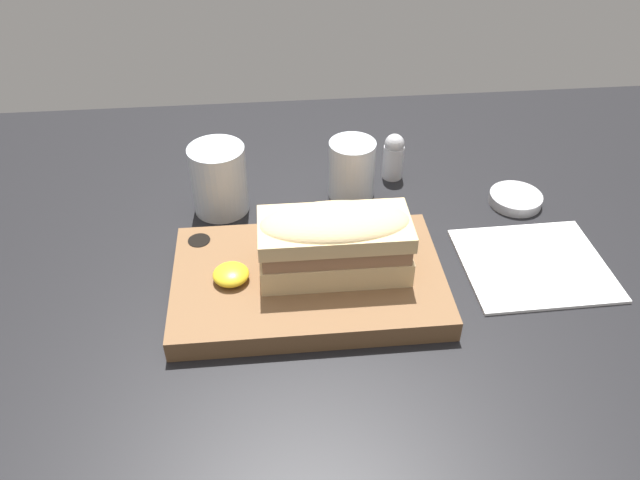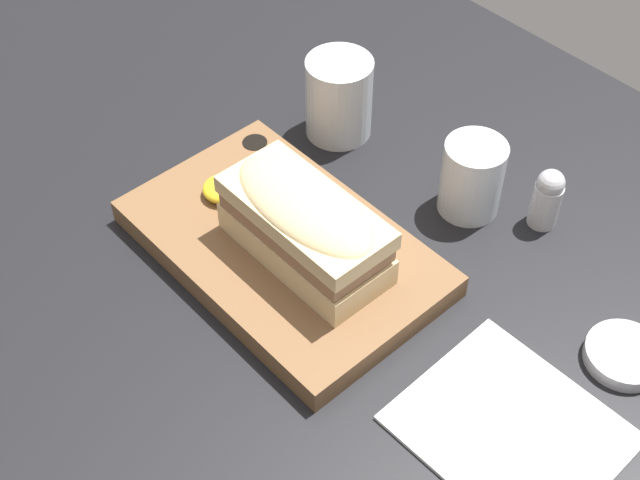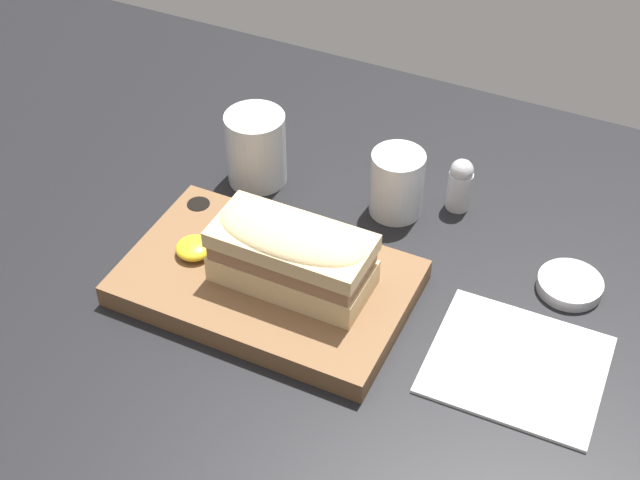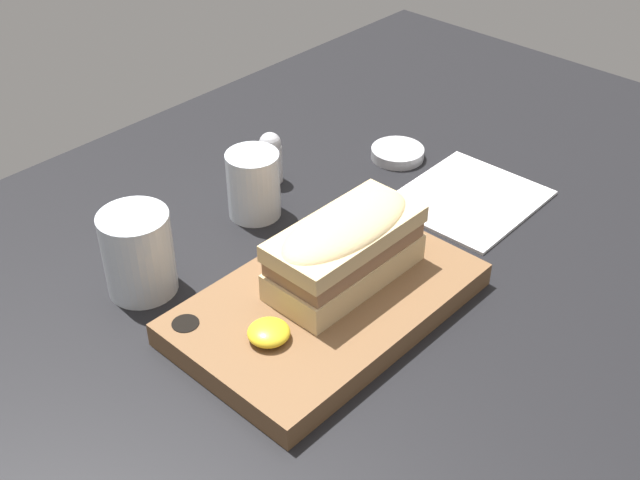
{
  "view_description": "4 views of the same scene",
  "coord_description": "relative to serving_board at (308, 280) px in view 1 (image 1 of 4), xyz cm",
  "views": [
    {
      "loc": [
        -1.4,
        -49.36,
        50.65
      ],
      "look_at": [
        3.57,
        2.98,
        8.21
      ],
      "focal_mm": 35.0,
      "sensor_mm": 36.0,
      "label": 1
    },
    {
      "loc": [
        46.63,
        -33.51,
        65.84
      ],
      "look_at": [
        7.83,
        1.6,
        9.2
      ],
      "focal_mm": 50.0,
      "sensor_mm": 36.0,
      "label": 2
    },
    {
      "loc": [
        35.64,
        -55.51,
        69.81
      ],
      "look_at": [
        6.86,
        5.14,
        8.64
      ],
      "focal_mm": 50.0,
      "sensor_mm": 36.0,
      "label": 3
    },
    {
      "loc": [
        -42.56,
        -38.73,
        55.25
      ],
      "look_at": [
        5.16,
        5.77,
        7.56
      ],
      "focal_mm": 45.0,
      "sensor_mm": 36.0,
      "label": 4
    }
  ],
  "objects": [
    {
      "name": "wine_glass",
      "position": [
        7.36,
        18.19,
        2.41
      ],
      "size": [
        6.17,
        6.17,
        7.99
      ],
      "color": "silver",
      "rests_on": "dining_table"
    },
    {
      "name": "sandwich",
      "position": [
        3.0,
        0.25,
        5.41
      ],
      "size": [
        16.32,
        7.68,
        7.7
      ],
      "rotation": [
        0.0,
        0.0,
        -0.01
      ],
      "color": "#DBBC84",
      "rests_on": "serving_board"
    },
    {
      "name": "napkin",
      "position": [
        26.88,
        1.37,
        -1.08
      ],
      "size": [
        17.02,
        15.05,
        0.4
      ],
      "rotation": [
        0.0,
        0.0,
        0.02
      ],
      "color": "white",
      "rests_on": "dining_table"
    },
    {
      "name": "dining_table",
      "position": [
        -2.08,
        -2.04,
        -2.28
      ],
      "size": [
        149.19,
        98.26,
        2.0
      ],
      "color": "black",
      "rests_on": "ground"
    },
    {
      "name": "serving_board",
      "position": [
        0.0,
        0.0,
        0.0
      ],
      "size": [
        29.94,
        18.7,
        2.63
      ],
      "color": "brown",
      "rests_on": "dining_table"
    },
    {
      "name": "mustard_dollop",
      "position": [
        -8.36,
        -0.53,
        2.07
      ],
      "size": [
        3.97,
        3.97,
        1.59
      ],
      "color": "gold",
      "rests_on": "serving_board"
    },
    {
      "name": "condiment_dish",
      "position": [
        28.97,
        14.0,
        -0.6
      ],
      "size": [
        6.91,
        6.91,
        1.37
      ],
      "color": "#B2B2B7",
      "rests_on": "dining_table"
    },
    {
      "name": "salt_shaker",
      "position": [
        13.75,
        21.99,
        2.11
      ],
      "size": [
        2.87,
        2.87,
        6.69
      ],
      "color": "silver",
      "rests_on": "dining_table"
    },
    {
      "name": "water_glass",
      "position": [
        -10.05,
        16.56,
        2.68
      ],
      "size": [
        7.19,
        7.19,
        9.12
      ],
      "color": "silver",
      "rests_on": "dining_table"
    }
  ]
}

